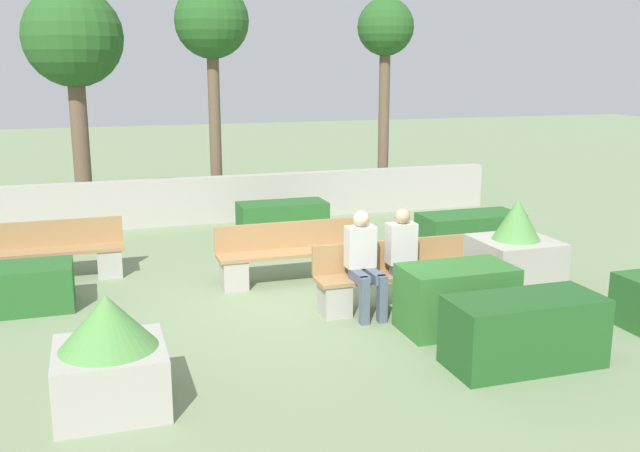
# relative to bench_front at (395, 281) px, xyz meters

# --- Properties ---
(ground_plane) EXTENTS (60.00, 60.00, 0.00)m
(ground_plane) POSITION_rel_bench_front_xyz_m (-0.95, 0.70, -0.36)
(ground_plane) COLOR gray
(perimeter_wall) EXTENTS (11.32, 0.30, 0.94)m
(perimeter_wall) POSITION_rel_bench_front_xyz_m (-0.95, 5.99, 0.12)
(perimeter_wall) COLOR #ADA89E
(perimeter_wall) RESTS_ON ground_plane
(bench_front) EXTENTS (2.20, 0.48, 0.88)m
(bench_front) POSITION_rel_bench_front_xyz_m (0.00, 0.00, 0.00)
(bench_front) COLOR #A37A4C
(bench_front) RESTS_ON ground_plane
(bench_left_side) EXTENTS (2.14, 0.48, 0.88)m
(bench_left_side) POSITION_rel_bench_front_xyz_m (-1.05, 1.51, -0.00)
(bench_left_side) COLOR #A37A4C
(bench_left_side) RESTS_ON ground_plane
(bench_right_side) EXTENTS (1.84, 0.49, 0.88)m
(bench_right_side) POSITION_rel_bench_front_xyz_m (-4.28, 2.71, -0.01)
(bench_right_side) COLOR #A37A4C
(bench_right_side) RESTS_ON ground_plane
(person_seated_man) EXTENTS (0.38, 0.63, 1.35)m
(person_seated_man) POSITION_rel_bench_front_xyz_m (0.07, -0.15, 0.39)
(person_seated_man) COLOR #515B70
(person_seated_man) RESTS_ON ground_plane
(person_seated_woman) EXTENTS (0.38, 0.63, 1.36)m
(person_seated_woman) POSITION_rel_bench_front_xyz_m (-0.51, -0.15, 0.40)
(person_seated_woman) COLOR #515B70
(person_seated_woman) RESTS_ON ground_plane
(hedge_block_near_left) EXTENTS (1.65, 0.74, 0.65)m
(hedge_block_near_left) POSITION_rel_bench_front_xyz_m (-0.39, 4.37, -0.03)
(hedge_block_near_left) COLOR #286028
(hedge_block_near_left) RESTS_ON ground_plane
(hedge_block_mid_left) EXTENTS (1.35, 0.77, 0.80)m
(hedge_block_mid_left) POSITION_rel_bench_front_xyz_m (0.37, -0.99, 0.04)
(hedge_block_mid_left) COLOR #33702D
(hedge_block_mid_left) RESTS_ON ground_plane
(hedge_block_mid_right) EXTENTS (1.71, 0.82, 0.71)m
(hedge_block_mid_right) POSITION_rel_bench_front_xyz_m (2.30, 2.10, 0.00)
(hedge_block_mid_right) COLOR #286028
(hedge_block_mid_right) RESTS_ON ground_plane
(hedge_block_far_left) EXTENTS (1.75, 0.79, 0.60)m
(hedge_block_far_left) POSITION_rel_bench_front_xyz_m (-4.96, 1.41, -0.06)
(hedge_block_far_left) COLOR #286028
(hedge_block_far_left) RESTS_ON ground_plane
(hedge_block_far_right) EXTENTS (1.68, 0.76, 0.76)m
(hedge_block_far_right) POSITION_rel_bench_front_xyz_m (0.55, -2.16, 0.02)
(hedge_block_far_right) COLOR #235623
(hedge_block_far_right) RESTS_ON ground_plane
(planter_corner_left) EXTENTS (1.02, 1.02, 1.12)m
(planter_corner_left) POSITION_rel_bench_front_xyz_m (-3.71, -1.83, 0.17)
(planter_corner_left) COLOR #ADA89E
(planter_corner_left) RESTS_ON ground_plane
(planter_corner_right) EXTENTS (1.08, 1.08, 1.34)m
(planter_corner_right) POSITION_rel_bench_front_xyz_m (1.94, 0.18, 0.18)
(planter_corner_right) COLOR #ADA89E
(planter_corner_right) RESTS_ON ground_plane
(tree_leftmost) EXTENTS (2.07, 2.07, 4.78)m
(tree_leftmost) POSITION_rel_bench_front_xyz_m (-3.95, 7.81, 3.29)
(tree_leftmost) COLOR brown
(tree_leftmost) RESTS_ON ground_plane
(tree_center_left) EXTENTS (1.57, 1.57, 4.86)m
(tree_center_left) POSITION_rel_bench_front_xyz_m (-1.15, 7.15, 3.59)
(tree_center_left) COLOR brown
(tree_center_left) RESTS_ON ground_plane
(tree_center_right) EXTENTS (1.29, 1.29, 4.66)m
(tree_center_right) POSITION_rel_bench_front_xyz_m (2.81, 7.13, 3.45)
(tree_center_right) COLOR brown
(tree_center_right) RESTS_ON ground_plane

